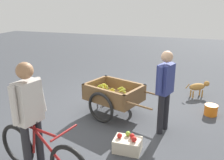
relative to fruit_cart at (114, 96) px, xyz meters
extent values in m
plane|color=#3D3F44|center=(0.11, -0.15, -0.44)|extent=(24.00, 24.00, 0.00)
cube|color=brown|center=(-0.01, 0.00, -0.04)|extent=(1.31, 1.13, 0.10)
cube|color=brown|center=(0.48, -0.18, 0.13)|extent=(0.33, 0.77, 0.24)
cube|color=brown|center=(-0.49, 0.18, 0.13)|extent=(0.33, 0.77, 0.24)
cube|color=brown|center=(0.12, 0.35, 0.13)|extent=(1.05, 0.43, 0.24)
cube|color=brown|center=(-0.13, -0.35, 0.13)|extent=(1.05, 0.43, 0.24)
torus|color=black|center=(0.15, 0.41, -0.12)|extent=(0.62, 0.27, 0.64)
torus|color=black|center=(-0.16, -0.42, -0.12)|extent=(0.62, 0.27, 0.64)
cylinder|color=#9E9EA8|center=(-0.01, 0.00, -0.12)|extent=(0.34, 0.84, 0.04)
cylinder|color=brown|center=(-0.66, 0.60, 0.11)|extent=(0.53, 0.22, 0.04)
cylinder|color=brown|center=(-0.90, -0.04, 0.11)|extent=(0.53, 0.22, 0.04)
cylinder|color=#9E9EA8|center=(0.44, -0.16, -0.26)|extent=(0.04, 0.04, 0.35)
ellipsoid|color=gold|center=(-0.24, 0.04, 0.13)|extent=(0.18, 0.13, 0.13)
ellipsoid|color=gold|center=(-0.22, 0.04, 0.14)|extent=(0.17, 0.15, 0.05)
ellipsoid|color=gold|center=(-0.20, 0.04, 0.15)|extent=(0.18, 0.06, 0.13)
ellipsoid|color=gold|center=(0.22, 0.18, 0.07)|extent=(0.17, 0.07, 0.15)
ellipsoid|color=gold|center=(0.24, 0.18, 0.08)|extent=(0.19, 0.07, 0.09)
ellipsoid|color=gold|center=(0.25, 0.18, 0.09)|extent=(0.18, 0.12, 0.05)
ellipsoid|color=gold|center=(0.26, 0.18, 0.10)|extent=(0.19, 0.12, 0.10)
ellipsoid|color=gold|center=(0.27, 0.19, 0.11)|extent=(0.17, 0.13, 0.14)
ellipsoid|color=gold|center=(-0.19, -0.04, 0.13)|extent=(0.18, 0.12, 0.14)
ellipsoid|color=gold|center=(-0.17, -0.03, 0.14)|extent=(0.17, 0.15, 0.10)
ellipsoid|color=gold|center=(-0.16, -0.03, 0.15)|extent=(0.18, 0.13, 0.05)
ellipsoid|color=gold|center=(-0.15, -0.03, 0.16)|extent=(0.19, 0.10, 0.09)
ellipsoid|color=gold|center=(-0.14, -0.03, 0.17)|extent=(0.18, 0.11, 0.13)
ellipsoid|color=gold|center=(0.23, -0.15, 0.12)|extent=(0.17, 0.09, 0.16)
ellipsoid|color=gold|center=(0.25, -0.15, 0.13)|extent=(0.19, 0.07, 0.09)
ellipsoid|color=gold|center=(0.27, -0.15, 0.14)|extent=(0.19, 0.05, 0.08)
ellipsoid|color=gold|center=(0.28, -0.15, 0.15)|extent=(0.18, 0.11, 0.13)
ellipsoid|color=gold|center=(0.43, 0.12, 0.13)|extent=(0.18, 0.06, 0.13)
ellipsoid|color=gold|center=(0.44, 0.13, 0.14)|extent=(0.18, 0.15, 0.10)
ellipsoid|color=gold|center=(0.45, 0.13, 0.15)|extent=(0.18, 0.13, 0.05)
ellipsoid|color=gold|center=(0.46, 0.13, 0.16)|extent=(0.19, 0.11, 0.09)
ellipsoid|color=gold|center=(0.48, 0.13, 0.17)|extent=(0.17, 0.05, 0.14)
ellipsoid|color=gold|center=(0.00, 0.04, 0.10)|extent=(0.17, 0.05, 0.14)
ellipsoid|color=gold|center=(0.01, 0.04, 0.11)|extent=(0.19, 0.07, 0.09)
ellipsoid|color=gold|center=(0.03, 0.04, 0.12)|extent=(0.18, 0.14, 0.05)
ellipsoid|color=gold|center=(0.04, 0.05, 0.13)|extent=(0.19, 0.06, 0.10)
ellipsoid|color=gold|center=(0.05, 0.05, 0.14)|extent=(0.18, 0.06, 0.15)
ellipsoid|color=gold|center=(0.26, -0.17, 0.13)|extent=(0.16, 0.15, 0.13)
ellipsoid|color=gold|center=(0.28, -0.17, 0.14)|extent=(0.18, 0.14, 0.05)
ellipsoid|color=gold|center=(0.31, -0.17, 0.15)|extent=(0.18, 0.10, 0.14)
ellipsoid|color=gold|center=(0.29, -0.08, 0.13)|extent=(0.17, 0.13, 0.13)
ellipsoid|color=gold|center=(0.30, -0.08, 0.14)|extent=(0.19, 0.12, 0.09)
ellipsoid|color=gold|center=(0.32, -0.08, 0.15)|extent=(0.18, 0.14, 0.08)
ellipsoid|color=gold|center=(0.34, -0.08, 0.16)|extent=(0.18, 0.07, 0.14)
cylinder|color=black|center=(-1.05, 0.49, -0.05)|extent=(0.11, 0.11, 0.76)
cylinder|color=black|center=(-1.12, 0.29, -0.05)|extent=(0.11, 0.11, 0.76)
cube|color=navy|center=(-1.09, 0.39, 0.60)|extent=(0.30, 0.39, 0.54)
sphere|color=tan|center=(-1.09, 0.39, 1.00)|extent=(0.21, 0.21, 0.21)
cylinder|color=navy|center=(-1.01, 0.60, 0.62)|extent=(0.08, 0.08, 0.49)
cylinder|color=navy|center=(-1.16, 0.18, 0.62)|extent=(0.08, 0.17, 0.49)
torus|color=black|center=(0.84, 2.07, -0.11)|extent=(0.66, 0.22, 0.66)
cylinder|color=maroon|center=(0.35, 2.19, 0.29)|extent=(0.59, 0.18, 0.04)
cylinder|color=maroon|center=(0.47, 2.16, 0.12)|extent=(0.11, 0.06, 0.45)
cylinder|color=maroon|center=(0.18, 2.23, 0.07)|extent=(0.52, 0.16, 0.43)
ellipsoid|color=black|center=(0.49, 2.15, 0.38)|extent=(0.20, 0.08, 0.06)
cylinder|color=maroon|center=(-0.08, 2.29, 0.39)|extent=(0.14, 0.45, 0.03)
cylinder|color=black|center=(0.47, 2.04, -0.03)|extent=(0.11, 0.11, 0.81)
cylinder|color=black|center=(0.52, 2.26, -0.03)|extent=(0.11, 0.11, 0.81)
cube|color=#B7B2AD|center=(0.50, 2.15, 0.66)|extent=(0.28, 0.38, 0.57)
sphere|color=#9E704C|center=(0.50, 2.15, 1.09)|extent=(0.22, 0.22, 0.22)
cylinder|color=#B7B2AD|center=(0.45, 1.94, 0.69)|extent=(0.08, 0.16, 0.52)
cylinder|color=#B7B2AD|center=(0.55, 2.36, 0.69)|extent=(0.08, 0.09, 0.52)
ellipsoid|color=#AD7A38|center=(-1.72, -1.63, -0.17)|extent=(0.47, 0.39, 0.18)
sphere|color=#AD7A38|center=(-1.94, -1.77, -0.11)|extent=(0.14, 0.14, 0.14)
cylinder|color=#AD7A38|center=(-1.48, -1.48, -0.13)|extent=(0.10, 0.08, 0.12)
cylinder|color=#AD7A38|center=(-1.80, -1.75, -0.35)|extent=(0.04, 0.04, 0.18)
cylinder|color=#AD7A38|center=(-1.86, -1.65, -0.35)|extent=(0.04, 0.04, 0.18)
cylinder|color=#AD7A38|center=(-1.58, -1.60, -0.35)|extent=(0.04, 0.04, 0.18)
cylinder|color=#AD7A38|center=(-1.63, -1.51, -0.35)|extent=(0.04, 0.04, 0.18)
cylinder|color=orange|center=(-2.00, -0.61, -0.32)|extent=(0.27, 0.27, 0.23)
cube|color=beige|center=(-0.62, 1.23, -0.33)|extent=(0.44, 0.32, 0.22)
sphere|color=red|center=(-0.69, 1.18, -0.17)|extent=(0.09, 0.09, 0.09)
sphere|color=red|center=(-0.49, 1.23, -0.17)|extent=(0.09, 0.09, 0.09)
sphere|color=red|center=(-0.74, 1.27, -0.17)|extent=(0.09, 0.09, 0.09)
sphere|color=#99BF33|center=(-0.60, 1.13, -0.17)|extent=(0.08, 0.08, 0.08)
camera|label=1|loc=(-1.44, 4.63, 1.93)|focal=39.46mm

